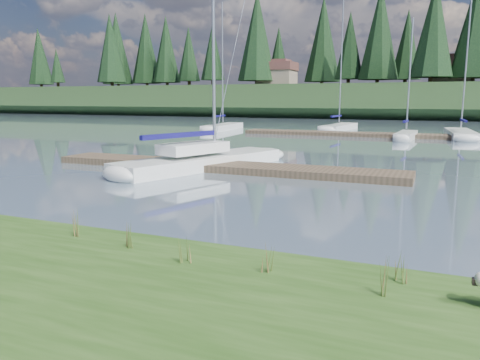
% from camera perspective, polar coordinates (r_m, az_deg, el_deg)
% --- Properties ---
extents(ground, '(200.00, 200.00, 0.00)m').
position_cam_1_polar(ground, '(39.63, 16.20, 5.09)').
color(ground, slate).
rests_on(ground, ground).
extents(ridge, '(200.00, 20.00, 5.00)m').
position_cam_1_polar(ridge, '(82.36, 20.03, 8.96)').
color(ridge, '#1E3319').
rests_on(ridge, ground).
extents(sailboat_main, '(5.06, 9.89, 14.01)m').
position_cam_1_polar(sailboat_main, '(21.36, -3.24, 2.76)').
color(sailboat_main, white).
rests_on(sailboat_main, ground).
extents(dock_near, '(16.00, 2.00, 0.30)m').
position_cam_1_polar(dock_near, '(20.42, -2.51, 1.67)').
color(dock_near, '#4C3D2C').
rests_on(dock_near, ground).
extents(dock_far, '(26.00, 2.20, 0.30)m').
position_cam_1_polar(dock_far, '(39.43, 19.11, 5.14)').
color(dock_far, '#4C3D2C').
rests_on(dock_far, ground).
extents(sailboat_bg_0, '(2.25, 8.50, 12.14)m').
position_cam_1_polar(sailboat_bg_0, '(46.85, -1.77, 6.57)').
color(sailboat_bg_0, white).
rests_on(sailboat_bg_0, ground).
extents(sailboat_bg_1, '(2.48, 8.73, 12.77)m').
position_cam_1_polar(sailboat_bg_1, '(47.52, 12.23, 6.40)').
color(sailboat_bg_1, white).
rests_on(sailboat_bg_1, ground).
extents(sailboat_bg_2, '(1.46, 5.85, 8.95)m').
position_cam_1_polar(sailboat_bg_2, '(38.15, 19.67, 5.24)').
color(sailboat_bg_2, white).
rests_on(sailboat_bg_2, ground).
extents(sailboat_bg_3, '(2.47, 9.09, 13.07)m').
position_cam_1_polar(sailboat_bg_3, '(41.80, 25.17, 5.22)').
color(sailboat_bg_3, white).
rests_on(sailboat_bg_3, ground).
extents(weed_0, '(0.17, 0.14, 0.61)m').
position_cam_1_polar(weed_0, '(8.91, -13.43, -6.50)').
color(weed_0, '#475B23').
rests_on(weed_0, bank).
extents(weed_1, '(0.17, 0.14, 0.44)m').
position_cam_1_polar(weed_1, '(8.00, -6.75, -8.75)').
color(weed_1, '#475B23').
rests_on(weed_1, bank).
extents(weed_2, '(0.17, 0.14, 0.60)m').
position_cam_1_polar(weed_2, '(6.97, 17.38, -11.41)').
color(weed_2, '#475B23').
rests_on(weed_2, bank).
extents(weed_3, '(0.17, 0.14, 0.62)m').
position_cam_1_polar(weed_3, '(9.87, -19.40, -5.17)').
color(weed_3, '#475B23').
rests_on(weed_3, bank).
extents(weed_4, '(0.17, 0.14, 0.50)m').
position_cam_1_polar(weed_4, '(7.56, 3.21, -9.58)').
color(weed_4, '#475B23').
rests_on(weed_4, bank).
extents(weed_5, '(0.17, 0.14, 0.50)m').
position_cam_1_polar(weed_5, '(7.56, 19.15, -10.16)').
color(weed_5, '#475B23').
rests_on(weed_5, bank).
extents(mud_lip, '(60.00, 0.50, 0.14)m').
position_cam_1_polar(mud_lip, '(9.47, -8.41, -8.75)').
color(mud_lip, '#33281C').
rests_on(mud_lip, ground).
extents(conifer_0, '(5.72, 5.72, 14.15)m').
position_cam_1_polar(conifer_0, '(97.31, -15.50, 15.24)').
color(conifer_0, '#382619').
rests_on(conifer_0, ridge).
extents(conifer_1, '(4.40, 4.40, 11.30)m').
position_cam_1_polar(conifer_1, '(92.22, -6.27, 15.00)').
color(conifer_1, '#382619').
rests_on(conifer_1, ridge).
extents(conifer_2, '(6.60, 6.60, 16.05)m').
position_cam_1_polar(conifer_2, '(83.41, 2.09, 17.15)').
color(conifer_2, '#382619').
rests_on(conifer_2, ridge).
extents(conifer_3, '(4.84, 4.84, 12.25)m').
position_cam_1_polar(conifer_3, '(83.00, 13.22, 15.68)').
color(conifer_3, '#382619').
rests_on(conifer_3, ridge).
extents(conifer_4, '(6.16, 6.16, 15.10)m').
position_cam_1_polar(conifer_4, '(75.90, 22.56, 16.80)').
color(conifer_4, '#382619').
rests_on(conifer_4, ridge).
extents(house_0, '(6.30, 5.30, 4.65)m').
position_cam_1_polar(house_0, '(83.72, 4.53, 12.82)').
color(house_0, gray).
rests_on(house_0, ridge).
extents(house_1, '(6.30, 5.30, 4.65)m').
position_cam_1_polar(house_1, '(80.34, 24.52, 12.10)').
color(house_1, gray).
rests_on(house_1, ridge).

